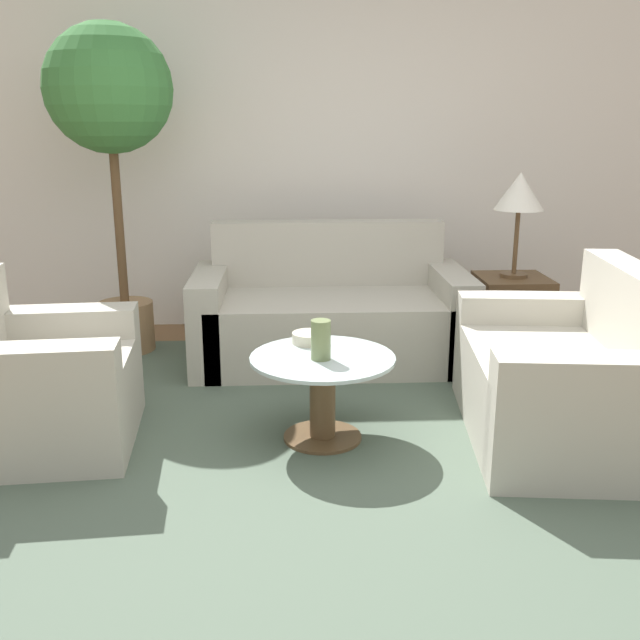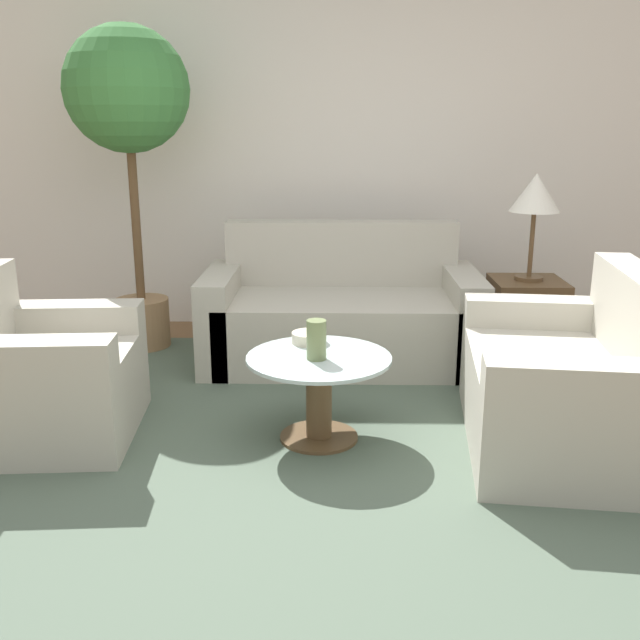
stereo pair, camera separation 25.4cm
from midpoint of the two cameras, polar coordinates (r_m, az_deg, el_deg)
name	(u,v)px [view 2 (the right image)]	position (r m, az deg, el deg)	size (l,w,h in m)	color
ground_plane	(324,497)	(3.11, 2.73, -14.04)	(14.00, 14.00, 0.00)	brown
wall_back	(330,154)	(5.47, 2.18, 13.10)	(10.00, 0.06, 2.60)	white
rug	(319,438)	(3.62, 1.96, -9.45)	(3.69, 3.40, 0.01)	#4C5B4C
sofa_main	(341,316)	(4.73, 3.24, 0.29)	(1.77, 0.88, 0.88)	#B2AD9E
armchair	(38,381)	(3.78, -19.87, -4.63)	(0.88, 0.92, 0.85)	#B2AD9E
loveseat	(573,389)	(3.71, 21.48, -5.15)	(0.97, 1.37, 0.87)	#B2AD9E
coffee_table	(319,386)	(3.51, 2.00, -5.34)	(0.71, 0.71, 0.44)	brown
side_table	(525,321)	(4.90, 17.55, -0.07)	(0.45, 0.45, 0.55)	brown
table_lamp	(535,196)	(4.76, 18.35, 9.38)	(0.32, 0.32, 0.68)	brown
potted_plant	(128,110)	(4.95, -13.63, 15.98)	(0.81, 0.81, 2.14)	#93704C
vase	(316,340)	(3.39, 1.86, -1.62)	(0.09, 0.09, 0.19)	#6B7A4C
bowl	(309,338)	(3.66, 1.10, -1.44)	(0.18, 0.18, 0.06)	beige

